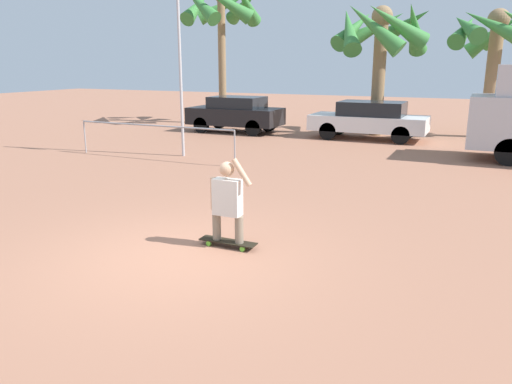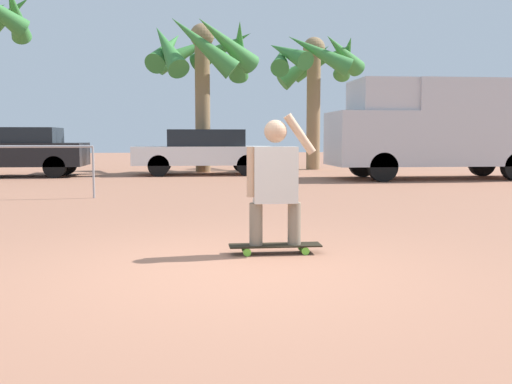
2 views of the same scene
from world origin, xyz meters
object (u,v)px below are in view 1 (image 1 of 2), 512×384
at_px(skateboard, 228,242).
at_px(parked_car_black, 236,113).
at_px(palm_tree_far_left, 223,10).
at_px(flagpole, 182,26).
at_px(parked_car_white, 369,119).
at_px(palm_tree_center_background, 381,32).
at_px(palm_tree_near_van, 498,34).
at_px(person_skateboarder, 227,198).

relative_size(skateboard, parked_car_black, 0.24).
relative_size(palm_tree_far_left, flagpole, 0.95).
bearing_deg(flagpole, parked_car_black, 101.21).
xyz_separation_m(parked_car_white, parked_car_black, (-5.73, -0.32, 0.03)).
xyz_separation_m(parked_car_black, palm_tree_center_background, (5.72, 1.61, 3.30)).
distance_m(palm_tree_center_background, flagpole, 8.76).
relative_size(palm_tree_near_van, palm_tree_center_background, 0.96).
bearing_deg(palm_tree_center_background, palm_tree_near_van, 16.64).
height_order(person_skateboarder, palm_tree_center_background, palm_tree_center_background).
bearing_deg(skateboard, parked_car_white, 92.24).
height_order(skateboard, palm_tree_far_left, palm_tree_far_left).
relative_size(skateboard, palm_tree_far_left, 0.15).
bearing_deg(skateboard, palm_tree_near_van, 76.46).
bearing_deg(flagpole, palm_tree_far_left, 110.21).
distance_m(palm_tree_near_van, flagpole, 12.41).
relative_size(person_skateboarder, palm_tree_near_van, 0.27).
relative_size(palm_tree_near_van, palm_tree_far_left, 0.78).
bearing_deg(palm_tree_near_van, palm_tree_center_background, -163.36).
bearing_deg(parked_car_white, skateboard, -87.76).
height_order(person_skateboarder, palm_tree_near_van, palm_tree_near_van).
bearing_deg(parked_car_white, parked_car_black, -176.81).
bearing_deg(palm_tree_center_background, parked_car_black, -164.32).
height_order(palm_tree_near_van, palm_tree_far_left, palm_tree_far_left).
xyz_separation_m(palm_tree_near_van, palm_tree_far_left, (-11.92, -0.28, 1.34)).
height_order(parked_car_black, palm_tree_center_background, palm_tree_center_background).
bearing_deg(person_skateboarder, skateboard, 0.00).
distance_m(person_skateboarder, flagpole, 9.02).
height_order(palm_tree_center_background, flagpole, flagpole).
bearing_deg(palm_tree_far_left, palm_tree_center_background, -7.33).
relative_size(skateboard, person_skateboarder, 0.70).
distance_m(person_skateboarder, palm_tree_far_left, 17.85).
bearing_deg(person_skateboarder, parked_car_black, 116.30).
bearing_deg(palm_tree_near_van, person_skateboarder, -103.54).
xyz_separation_m(palm_tree_far_left, flagpole, (3.12, -8.47, -1.33)).
xyz_separation_m(palm_tree_center_background, palm_tree_far_left, (-7.68, 0.99, 1.24)).
distance_m(parked_car_white, flagpole, 8.35).
relative_size(parked_car_white, parked_car_black, 1.12).
height_order(parked_car_black, palm_tree_far_left, palm_tree_far_left).
distance_m(skateboard, palm_tree_near_van, 16.41).
xyz_separation_m(skateboard, palm_tree_near_van, (3.73, 15.49, 3.93)).
relative_size(palm_tree_center_background, flagpole, 0.77).
bearing_deg(palm_tree_far_left, flagpole, -69.79).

